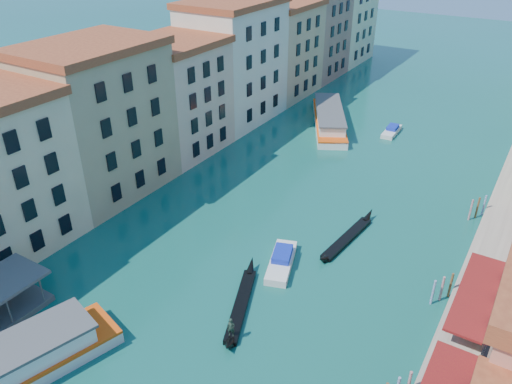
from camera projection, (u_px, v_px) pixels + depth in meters
left_bank_palazzos at (213, 75)px, 83.70m from camera, size 12.80×128.40×21.00m
quay at (509, 196)px, 66.57m from camera, size 4.00×140.00×1.00m
mooring_poles_right at (408, 367)px, 40.65m from camera, size 1.44×54.24×3.20m
vaporetto_far at (329, 118)px, 89.22m from camera, size 14.31×21.15×3.18m
gondola_fore at (241, 303)px, 48.51m from camera, size 5.97×12.87×2.69m
gondola_far at (348, 236)px, 58.62m from camera, size 2.38×13.30×1.88m
motorboat_mid at (281, 260)px, 54.23m from camera, size 4.57×7.76×1.53m
motorboat_far at (392, 131)px, 86.56m from camera, size 2.16×6.31×1.29m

